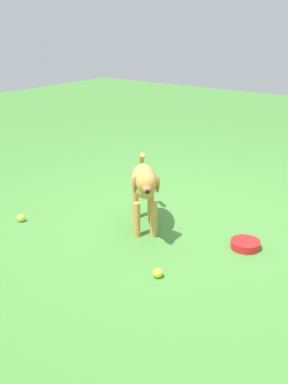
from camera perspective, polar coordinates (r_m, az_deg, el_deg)
ground at (r=3.72m, az=4.70°, el=-4.06°), size 14.00×14.00×0.00m
dog at (r=3.46m, az=0.04°, el=1.02°), size 0.59×0.71×0.59m
tennis_ball_0 at (r=3.87m, az=-15.57°, el=-3.24°), size 0.07×0.07×0.07m
tennis_ball_1 at (r=2.97m, az=1.78°, el=-10.39°), size 0.07×0.07×0.07m
water_bowl at (r=3.40m, az=12.94°, el=-6.60°), size 0.22×0.22×0.06m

